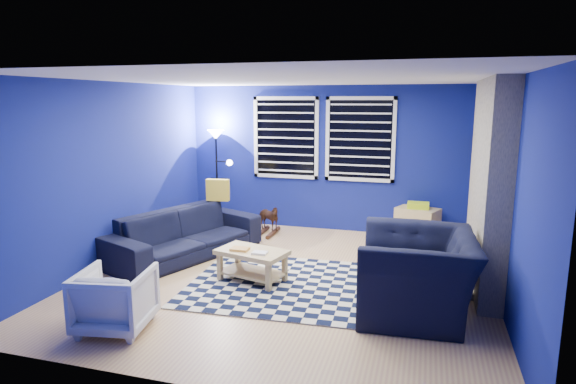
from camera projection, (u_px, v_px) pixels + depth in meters
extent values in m
plane|color=tan|center=(287.00, 278.00, 6.18)|extent=(5.00, 5.00, 0.00)
plane|color=white|center=(287.00, 79.00, 5.71)|extent=(5.00, 5.00, 0.00)
plane|color=navy|center=(328.00, 159.00, 8.30)|extent=(5.00, 0.00, 5.00)
plane|color=navy|center=(114.00, 174.00, 6.63)|extent=(0.00, 5.00, 5.00)
plane|color=navy|center=(506.00, 193.00, 5.26)|extent=(0.00, 5.00, 5.00)
cube|color=gray|center=(488.00, 185.00, 5.77)|extent=(0.26, 2.00, 2.50)
cube|color=black|center=(471.00, 256.00, 5.98)|extent=(0.04, 0.70, 0.60)
cube|color=gray|center=(458.00, 278.00, 6.07)|extent=(0.50, 1.20, 0.08)
cube|color=black|center=(286.00, 138.00, 8.42)|extent=(1.05, 0.02, 1.30)
cube|color=white|center=(286.00, 98.00, 8.28)|extent=(1.17, 0.05, 0.06)
cube|color=white|center=(286.00, 176.00, 8.54)|extent=(1.17, 0.05, 0.06)
cube|color=black|center=(360.00, 139.00, 8.07)|extent=(1.05, 0.02, 1.30)
cube|color=white|center=(361.00, 98.00, 7.93)|extent=(1.17, 0.05, 0.06)
cube|color=white|center=(359.00, 179.00, 8.19)|extent=(1.17, 0.05, 0.06)
cube|color=black|center=(483.00, 158.00, 7.13)|extent=(0.06, 1.00, 0.58)
cube|color=black|center=(481.00, 158.00, 7.14)|extent=(0.01, 0.92, 0.50)
cube|color=black|center=(292.00, 285.00, 5.93)|extent=(2.59, 2.12, 0.02)
imported|color=black|center=(185.00, 234.00, 6.98)|extent=(2.48, 1.71, 0.68)
imported|color=black|center=(417.00, 274.00, 5.12)|extent=(1.40, 1.24, 0.87)
imported|color=gray|center=(115.00, 299.00, 4.76)|extent=(0.78, 0.79, 0.63)
imported|color=#432915|center=(267.00, 218.00, 8.15)|extent=(0.43, 0.58, 0.44)
cube|color=tan|center=(252.00, 252.00, 6.01)|extent=(0.95, 0.69, 0.06)
cube|color=tan|center=(252.00, 272.00, 6.06)|extent=(0.86, 0.60, 0.03)
cube|color=#BD8236|center=(240.00, 249.00, 5.99)|extent=(0.25, 0.21, 0.03)
cube|color=silver|center=(260.00, 253.00, 5.85)|extent=(0.21, 0.17, 0.03)
cube|color=tan|center=(220.00, 270.00, 5.96)|extent=(0.07, 0.07, 0.34)
cube|color=tan|center=(275.00, 276.00, 5.77)|extent=(0.07, 0.07, 0.34)
cube|color=tan|center=(231.00, 260.00, 6.32)|extent=(0.07, 0.07, 0.34)
cube|color=tan|center=(284.00, 265.00, 6.12)|extent=(0.07, 0.07, 0.34)
cube|color=tan|center=(417.00, 224.00, 7.82)|extent=(0.75, 0.64, 0.53)
cube|color=black|center=(417.00, 224.00, 7.82)|extent=(0.66, 0.57, 0.42)
cube|color=#C0E31A|center=(418.00, 205.00, 7.77)|extent=(0.41, 0.37, 0.09)
cylinder|color=black|center=(218.00, 224.00, 8.84)|extent=(0.22, 0.22, 0.03)
cylinder|color=black|center=(217.00, 181.00, 8.69)|extent=(0.03, 0.03, 1.61)
cone|color=white|center=(216.00, 135.00, 8.53)|extent=(0.29, 0.29, 0.16)
sphere|color=white|center=(229.00, 163.00, 8.51)|extent=(0.11, 0.11, 0.11)
cube|color=gold|center=(218.00, 190.00, 7.62)|extent=(0.37, 0.14, 0.34)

